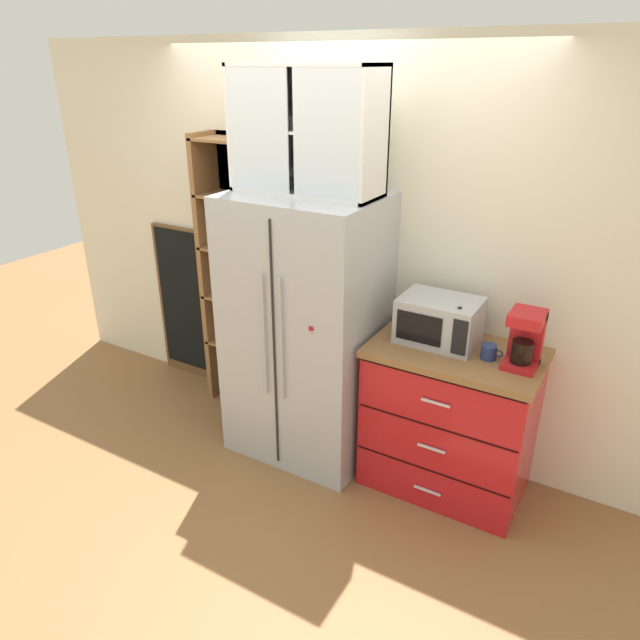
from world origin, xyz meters
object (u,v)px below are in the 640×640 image
coffee_maker (525,338)px  chalkboard_menu (189,304)px  microwave (439,320)px  bottle_clear (457,332)px  mug_navy (489,352)px  refrigerator (306,329)px

coffee_maker → chalkboard_menu: chalkboard_menu is taller
microwave → bottle_clear: 0.15m
microwave → mug_navy: 0.33m
microwave → coffee_maker: (0.48, -0.04, 0.03)m
coffee_maker → chalkboard_menu: 2.65m
microwave → mug_navy: bearing=-12.4°
chalkboard_menu → refrigerator: bearing=-14.2°
refrigerator → mug_navy: (1.13, 0.05, 0.11)m
chalkboard_menu → coffee_maker: bearing=-5.6°
refrigerator → mug_navy: 1.13m
microwave → mug_navy: microwave is taller
chalkboard_menu → mug_navy: bearing=-6.6°
mug_navy → bottle_clear: bearing=-176.7°
coffee_maker → bottle_clear: coffee_maker is taller
bottle_clear → refrigerator: bearing=-177.8°
microwave → mug_navy: (0.31, -0.07, -0.09)m
bottle_clear → chalkboard_menu: (-2.25, 0.29, -0.41)m
refrigerator → chalkboard_menu: refrigerator is taller
refrigerator → chalkboard_menu: size_ratio=1.36×
microwave → chalkboard_menu: 2.17m
coffee_maker → chalkboard_menu: size_ratio=0.25×
bottle_clear → coffee_maker: bearing=6.0°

